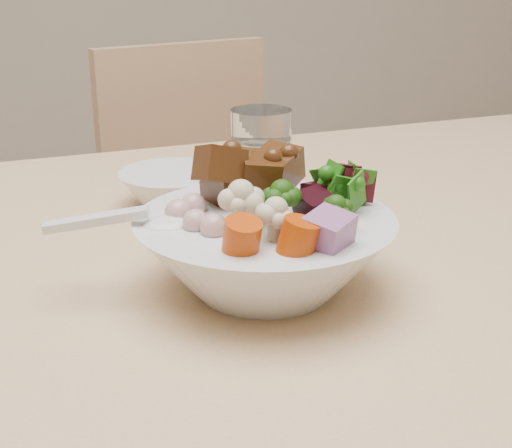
# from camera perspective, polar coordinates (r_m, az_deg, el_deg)

# --- Properties ---
(dining_table) EXTENTS (1.65, 1.06, 0.73)m
(dining_table) POSITION_cam_1_polar(r_m,az_deg,el_deg) (0.89, 12.20, -3.98)
(dining_table) COLOR #DDB682
(dining_table) RESTS_ON ground
(chair_far) EXTENTS (0.50, 0.50, 0.85)m
(chair_far) POSITION_cam_1_polar(r_m,az_deg,el_deg) (1.52, -3.55, -0.30)
(chair_far) COLOR tan
(chair_far) RESTS_ON ground
(food_bowl) EXTENTS (0.24, 0.24, 0.13)m
(food_bowl) POSITION_cam_1_polar(r_m,az_deg,el_deg) (0.65, 0.84, -1.86)
(food_bowl) COLOR silver
(food_bowl) RESTS_ON dining_table
(soup_spoon) EXTENTS (0.14, 0.05, 0.03)m
(soup_spoon) POSITION_cam_1_polar(r_m,az_deg,el_deg) (0.63, -8.49, -0.03)
(soup_spoon) COLOR silver
(soup_spoon) RESTS_ON food_bowl
(water_glass) EXTENTS (0.07, 0.07, 0.12)m
(water_glass) POSITION_cam_1_polar(r_m,az_deg,el_deg) (0.85, 0.40, 4.73)
(water_glass) COLOR white
(water_glass) RESTS_ON dining_table
(side_bowl) EXTENTS (0.13, 0.13, 0.04)m
(side_bowl) POSITION_cam_1_polar(r_m,az_deg,el_deg) (0.88, -6.63, 2.80)
(side_bowl) COLOR silver
(side_bowl) RESTS_ON dining_table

